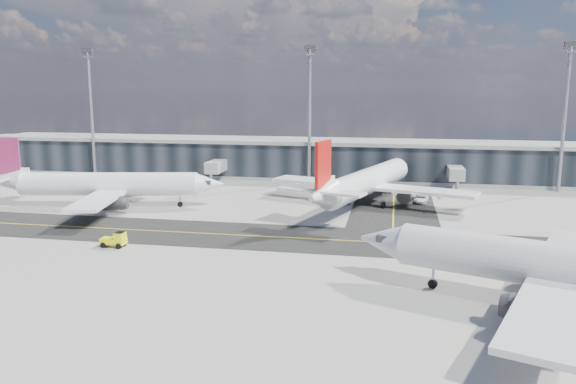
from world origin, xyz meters
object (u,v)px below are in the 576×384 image
Objects in this scene: airliner_af at (106,184)px; baggage_tug at (116,240)px; airliner_redtail at (366,182)px; service_van at (421,199)px.

airliner_af reaches higher than baggage_tug.
airliner_redtail is 9.05× the size of service_van.
baggage_tug is (-30.55, -31.80, -3.24)m from airliner_redtail.
airliner_redtail is at bearing 91.19° from airliner_af.
airliner_af is 26.50m from baggage_tug.
baggage_tug is at bearing -128.12° from service_van.
airliner_af is 55.55m from service_van.
baggage_tug is 0.70× the size of service_van.
airliner_redtail is (44.05, 9.19, 0.29)m from airliner_af.
baggage_tug is at bearing 20.24° from airliner_af.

